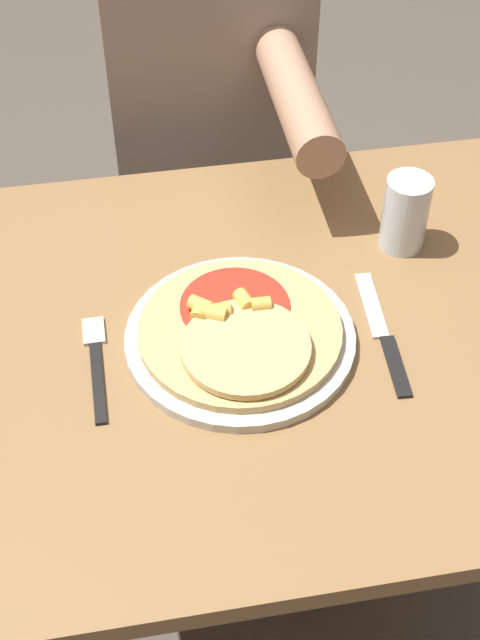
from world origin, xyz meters
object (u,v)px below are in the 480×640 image
at_px(drinking_glass, 405,213).
at_px(person_diner, 208,112).
at_px(dining_table, 247,403).
at_px(pizza, 240,332).
at_px(plate, 240,338).
at_px(fork, 96,361).
at_px(knife, 383,334).

relative_size(drinking_glass, person_diner, 0.09).
distance_m(dining_table, pizza, 0.17).
height_order(plate, pizza, pizza).
xyz_separation_m(fork, person_diner, (0.23, 0.60, -0.04)).
bearing_deg(knife, fork, 177.25).
relative_size(plate, pizza, 1.14).
xyz_separation_m(plate, drinking_glass, (0.26, 0.15, 0.05)).
bearing_deg(fork, plate, 0.96).
bearing_deg(dining_table, fork, -175.67).
distance_m(drinking_glass, person_diner, 0.50).
bearing_deg(plate, knife, -6.43).
bearing_deg(drinking_glass, plate, -149.96).
height_order(plate, drinking_glass, drinking_glass).
xyz_separation_m(plate, fork, (-0.18, -0.00, -0.00)).
height_order(dining_table, drinking_glass, drinking_glass).
distance_m(plate, pizza, 0.02).
distance_m(plate, fork, 0.18).
bearing_deg(pizza, drinking_glass, 30.84).
height_order(pizza, person_diner, person_diner).
xyz_separation_m(dining_table, pizza, (-0.01, -0.02, 0.17)).
relative_size(plate, drinking_glass, 2.67).
xyz_separation_m(pizza, knife, (0.18, -0.02, -0.02)).
bearing_deg(pizza, fork, 179.24).
height_order(knife, person_diner, person_diner).
xyz_separation_m(knife, person_diner, (-0.14, 0.61, -0.04)).
bearing_deg(dining_table, knife, -10.66).
distance_m(pizza, knife, 0.19).
relative_size(fork, knife, 0.79).
distance_m(plate, person_diner, 0.60).
bearing_deg(fork, knife, -2.75).
relative_size(dining_table, knife, 4.16).
distance_m(dining_table, knife, 0.23).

